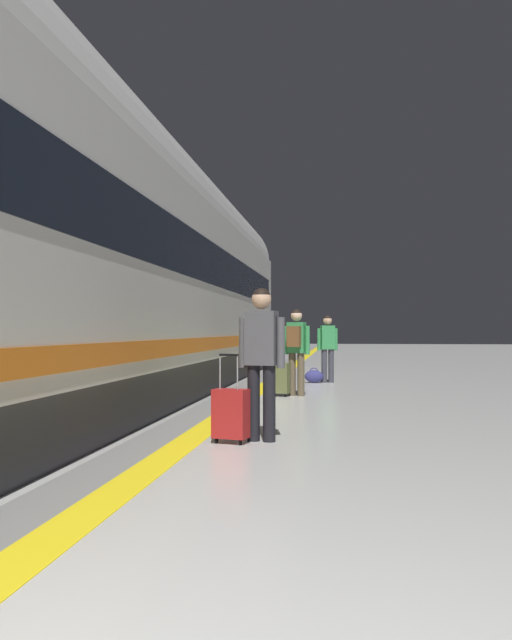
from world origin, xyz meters
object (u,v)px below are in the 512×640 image
passenger_near (261,352)px  passenger_far (296,344)px  suitcase_far (279,378)px  duffel_bag_mid (314,376)px  passenger_mid (328,344)px  high_speed_train (68,242)px  suitcase_near (231,413)px

passenger_near → passenger_far: size_ratio=1.05×
passenger_near → suitcase_far: passenger_near is taller
passenger_far → suitcase_far: size_ratio=1.61×
duffel_bag_mid → passenger_near: bearing=-91.6°
passenger_mid → duffel_bag_mid: 0.85m
high_speed_train → passenger_mid: (3.52, 6.87, -1.57)m
passenger_mid → duffel_bag_mid: bearing=-161.5°
high_speed_train → duffel_bag_mid: 7.84m
high_speed_train → passenger_near: (2.97, -1.55, -1.50)m
duffel_bag_mid → suitcase_far: bearing=-98.9°
passenger_far → suitcase_far: 0.71m
suitcase_near → duffel_bag_mid: bearing=86.3°
passenger_near → suitcase_near: (-0.32, -0.18, -0.67)m
high_speed_train → passenger_mid: size_ratio=17.69×
suitcase_near → duffel_bag_mid: (0.55, 8.49, -0.18)m
passenger_mid → suitcase_far: size_ratio=1.57×
duffel_bag_mid → passenger_far: passenger_far is taller
passenger_mid → passenger_far: (-0.52, -3.28, 0.05)m
high_speed_train → duffel_bag_mid: bearing=64.7°
passenger_mid → suitcase_far: (-0.83, -3.38, -0.59)m
suitcase_near → passenger_far: size_ratio=0.60×
suitcase_far → passenger_far: bearing=17.8°
high_speed_train → passenger_far: (3.00, 3.59, -1.52)m
high_speed_train → passenger_mid: 7.88m
duffel_bag_mid → passenger_far: (-0.20, -3.18, 0.83)m
high_speed_train → suitcase_near: 3.84m
duffel_bag_mid → suitcase_far: suitcase_far is taller
high_speed_train → suitcase_far: size_ratio=27.74×
passenger_mid → suitcase_far: 3.53m
duffel_bag_mid → passenger_mid: bearing=18.5°
passenger_near → duffel_bag_mid: (0.23, 8.32, -0.85)m
suitcase_near → suitcase_far: bearing=89.6°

